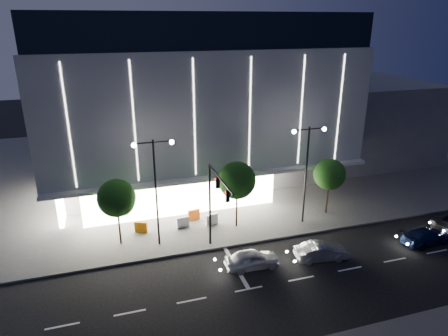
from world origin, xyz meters
TOP-DOWN VIEW (x-y plane):
  - ground at (0.00, 0.00)m, footprint 160.00×160.00m
  - sidewalk_museum at (5.00, 24.00)m, footprint 70.00×40.00m
  - museum at (2.98, 22.31)m, footprint 30.00×25.80m
  - annex_building at (26.00, 24.00)m, footprint 16.00×20.00m
  - traffic_mast at (1.00, 3.34)m, footprint 0.33×5.89m
  - street_lamp_west at (-3.00, 6.00)m, footprint 3.16×0.36m
  - street_lamp_east at (10.00, 6.00)m, footprint 3.16×0.36m
  - tree_left at (-5.97, 7.02)m, footprint 3.02×3.02m
  - tree_mid at (4.03, 7.02)m, footprint 3.25×3.25m
  - tree_right at (13.03, 7.02)m, footprint 2.91×2.91m
  - car_lead at (3.14, 0.87)m, footprint 4.15×1.77m
  - car_second at (8.61, 0.30)m, footprint 4.25×1.88m
  - car_third at (18.09, -0.14)m, footprint 4.52×2.09m
  - barrier_a at (-4.21, 8.34)m, footprint 1.11×0.66m
  - barrier_b at (-0.59, 8.14)m, footprint 1.12×0.36m
  - barrier_c at (0.65, 9.24)m, footprint 1.12×0.40m
  - barrier_d at (2.00, 7.90)m, footprint 1.13×0.49m

SIDE VIEW (x-z plane):
  - ground at x=0.00m, z-range 0.00..0.00m
  - sidewalk_museum at x=5.00m, z-range 0.00..0.15m
  - car_third at x=18.09m, z-range 0.00..1.28m
  - barrier_a at x=-4.21m, z-range 0.15..1.15m
  - barrier_b at x=-0.59m, z-range 0.15..1.15m
  - barrier_c at x=0.65m, z-range 0.15..1.15m
  - barrier_d at x=2.00m, z-range 0.15..1.15m
  - car_second at x=8.61m, z-range 0.00..1.36m
  - car_lead at x=3.14m, z-range 0.00..1.40m
  - tree_right at x=13.03m, z-range 1.13..6.64m
  - tree_left at x=-5.97m, z-range 1.17..6.90m
  - tree_mid at x=4.03m, z-range 1.26..7.41m
  - annex_building at x=26.00m, z-range 0.00..10.00m
  - traffic_mast at x=1.00m, z-range 1.49..8.56m
  - street_lamp_west at x=-3.00m, z-range 1.46..10.46m
  - street_lamp_east at x=10.00m, z-range 1.46..10.46m
  - museum at x=2.98m, z-range 0.27..18.27m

